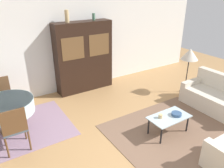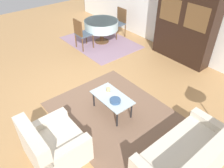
{
  "view_description": "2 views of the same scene",
  "coord_description": "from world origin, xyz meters",
  "px_view_note": "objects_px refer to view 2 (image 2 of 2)",
  "views": [
    {
      "loc": [
        -2.21,
        -2.41,
        2.97
      ],
      "look_at": [
        0.2,
        1.4,
        0.95
      ],
      "focal_mm": 35.0,
      "sensor_mm": 36.0,
      "label": 1
    },
    {
      "loc": [
        3.63,
        -1.9,
        3.32
      ],
      "look_at": [
        0.96,
        0.3,
        0.75
      ],
      "focal_mm": 35.0,
      "sensor_mm": 36.0,
      "label": 2
    }
  ],
  "objects_px": {
    "dining_table": "(101,25)",
    "cup": "(108,89)",
    "display_cabinet": "(185,25)",
    "dining_chair_far": "(119,21)",
    "coffee_table": "(112,99)",
    "couch": "(188,159)",
    "dining_chair_near": "(81,32)",
    "armchair": "(53,145)",
    "bowl": "(115,101)"
  },
  "relations": [
    {
      "from": "couch",
      "to": "display_cabinet",
      "type": "xyz_separation_m",
      "value": [
        -2.37,
        3.0,
        0.73
      ]
    },
    {
      "from": "dining_table",
      "to": "bowl",
      "type": "distance_m",
      "value": 3.65
    },
    {
      "from": "display_cabinet",
      "to": "dining_chair_far",
      "type": "height_order",
      "value": "display_cabinet"
    },
    {
      "from": "dining_chair_far",
      "to": "dining_table",
      "type": "bearing_deg",
      "value": 90.0
    },
    {
      "from": "armchair",
      "to": "bowl",
      "type": "bearing_deg",
      "value": 93.15
    },
    {
      "from": "couch",
      "to": "armchair",
      "type": "relative_size",
      "value": 1.82
    },
    {
      "from": "dining_chair_near",
      "to": "armchair",
      "type": "bearing_deg",
      "value": -40.08
    },
    {
      "from": "dining_table",
      "to": "cup",
      "type": "height_order",
      "value": "dining_table"
    },
    {
      "from": "coffee_table",
      "to": "dining_chair_far",
      "type": "bearing_deg",
      "value": 136.86
    },
    {
      "from": "armchair",
      "to": "coffee_table",
      "type": "height_order",
      "value": "armchair"
    },
    {
      "from": "display_cabinet",
      "to": "bowl",
      "type": "distance_m",
      "value": 3.23
    },
    {
      "from": "armchair",
      "to": "couch",
      "type": "bearing_deg",
      "value": 43.78
    },
    {
      "from": "dining_table",
      "to": "bowl",
      "type": "relative_size",
      "value": 5.16
    },
    {
      "from": "dining_table",
      "to": "couch",
      "type": "bearing_deg",
      "value": -21.66
    },
    {
      "from": "display_cabinet",
      "to": "dining_chair_near",
      "type": "xyz_separation_m",
      "value": [
        -2.38,
        -1.9,
        -0.48
      ]
    },
    {
      "from": "dining_chair_near",
      "to": "cup",
      "type": "xyz_separation_m",
      "value": [
        2.7,
        -1.09,
        -0.09
      ]
    },
    {
      "from": "coffee_table",
      "to": "dining_table",
      "type": "height_order",
      "value": "dining_table"
    },
    {
      "from": "display_cabinet",
      "to": "dining_chair_far",
      "type": "relative_size",
      "value": 2.15
    },
    {
      "from": "couch",
      "to": "dining_chair_near",
      "type": "relative_size",
      "value": 1.77
    },
    {
      "from": "armchair",
      "to": "dining_table",
      "type": "bearing_deg",
      "value": 132.52
    },
    {
      "from": "cup",
      "to": "dining_table",
      "type": "bearing_deg",
      "value": 145.25
    },
    {
      "from": "coffee_table",
      "to": "dining_chair_near",
      "type": "xyz_separation_m",
      "value": [
        -2.9,
        1.15,
        0.18
      ]
    },
    {
      "from": "couch",
      "to": "coffee_table",
      "type": "relative_size",
      "value": 1.89
    },
    {
      "from": "display_cabinet",
      "to": "armchair",
      "type": "bearing_deg",
      "value": -80.47
    },
    {
      "from": "armchair",
      "to": "display_cabinet",
      "type": "relative_size",
      "value": 0.45
    },
    {
      "from": "couch",
      "to": "display_cabinet",
      "type": "relative_size",
      "value": 0.82
    },
    {
      "from": "dining_table",
      "to": "coffee_table",
      "type": "bearing_deg",
      "value": -33.71
    },
    {
      "from": "display_cabinet",
      "to": "couch",
      "type": "bearing_deg",
      "value": -51.74
    },
    {
      "from": "coffee_table",
      "to": "bowl",
      "type": "xyz_separation_m",
      "value": [
        0.16,
        -0.05,
        0.08
      ]
    },
    {
      "from": "bowl",
      "to": "couch",
      "type": "bearing_deg",
      "value": 3.37
    },
    {
      "from": "coffee_table",
      "to": "display_cabinet",
      "type": "height_order",
      "value": "display_cabinet"
    },
    {
      "from": "dining_table",
      "to": "cup",
      "type": "bearing_deg",
      "value": -34.75
    },
    {
      "from": "dining_chair_near",
      "to": "bowl",
      "type": "xyz_separation_m",
      "value": [
        3.06,
        -1.2,
        -0.11
      ]
    },
    {
      "from": "display_cabinet",
      "to": "bowl",
      "type": "xyz_separation_m",
      "value": [
        0.68,
        -3.1,
        -0.59
      ]
    },
    {
      "from": "display_cabinet",
      "to": "cup",
      "type": "xyz_separation_m",
      "value": [
        0.32,
        -2.99,
        -0.58
      ]
    },
    {
      "from": "dining_table",
      "to": "cup",
      "type": "relative_size",
      "value": 12.96
    },
    {
      "from": "dining_table",
      "to": "armchair",
      "type": "bearing_deg",
      "value": -47.48
    },
    {
      "from": "coffee_table",
      "to": "dining_chair_near",
      "type": "distance_m",
      "value": 3.12
    },
    {
      "from": "couch",
      "to": "dining_chair_far",
      "type": "relative_size",
      "value": 1.77
    },
    {
      "from": "display_cabinet",
      "to": "dining_table",
      "type": "relative_size",
      "value": 1.85
    },
    {
      "from": "couch",
      "to": "dining_table",
      "type": "distance_m",
      "value": 5.11
    },
    {
      "from": "display_cabinet",
      "to": "dining_table",
      "type": "xyz_separation_m",
      "value": [
        -2.38,
        -1.12,
        -0.44
      ]
    },
    {
      "from": "display_cabinet",
      "to": "dining_chair_near",
      "type": "distance_m",
      "value": 3.08
    },
    {
      "from": "dining_table",
      "to": "display_cabinet",
      "type": "bearing_deg",
      "value": 25.2
    },
    {
      "from": "display_cabinet",
      "to": "cup",
      "type": "distance_m",
      "value": 3.06
    },
    {
      "from": "dining_table",
      "to": "dining_chair_far",
      "type": "xyz_separation_m",
      "value": [
        0.0,
        0.78,
        -0.04
      ]
    },
    {
      "from": "couch",
      "to": "dining_table",
      "type": "bearing_deg",
      "value": 68.34
    },
    {
      "from": "cup",
      "to": "dining_chair_near",
      "type": "bearing_deg",
      "value": 158.01
    },
    {
      "from": "dining_table",
      "to": "dining_chair_far",
      "type": "distance_m",
      "value": 0.78
    },
    {
      "from": "dining_table",
      "to": "dining_chair_near",
      "type": "height_order",
      "value": "dining_chair_near"
    }
  ]
}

